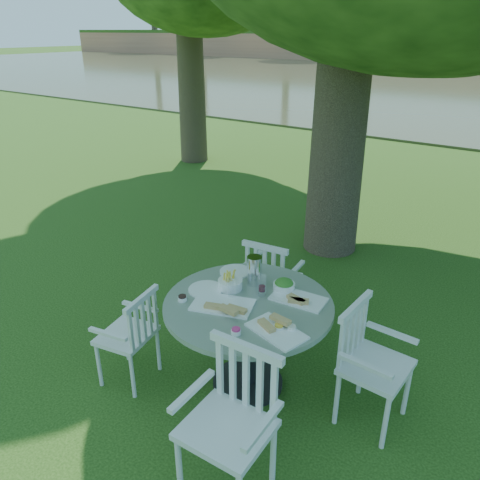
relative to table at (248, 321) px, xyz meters
name	(u,v)px	position (x,y,z in m)	size (l,w,h in m)	color
ground	(228,328)	(-0.59, 0.53, -0.60)	(140.00, 140.00, 0.00)	#16370B
table	(248,321)	(0.00, 0.00, 0.00)	(1.26, 1.26, 0.77)	black
chair_ne	(365,354)	(0.84, 0.22, -0.07)	(0.45, 0.48, 0.90)	silver
chair_nw	(269,277)	(-0.32, 0.81, -0.08)	(0.49, 0.46, 0.88)	silver
chair_sw	(134,331)	(-0.75, -0.47, -0.13)	(0.45, 0.47, 0.81)	silver
chair_se	(235,410)	(0.43, -0.76, -0.03)	(0.50, 0.47, 0.96)	silver
tableware	(250,290)	(-0.05, 0.10, 0.21)	(1.09, 0.86, 0.24)	white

